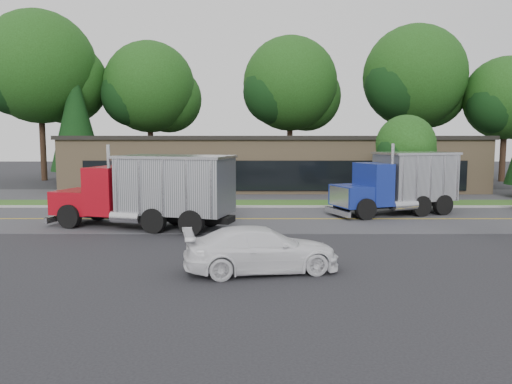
{
  "coord_description": "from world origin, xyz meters",
  "views": [
    {
      "loc": [
        0.66,
        -16.33,
        4.2
      ],
      "look_at": [
        0.64,
        5.43,
        1.8
      ],
      "focal_mm": 35.0,
      "sensor_mm": 36.0,
      "label": 1
    }
  ],
  "objects": [
    {
      "name": "ground",
      "position": [
        0.0,
        0.0,
        0.0
      ],
      "size": [
        140.0,
        140.0,
        0.0
      ],
      "primitive_type": "plane",
      "color": "#2C2C31",
      "rests_on": "ground"
    },
    {
      "name": "tree_far_b",
      "position": [
        -9.85,
        34.11,
        8.71
      ],
      "size": [
        9.57,
        9.0,
        13.65
      ],
      "color": "#382619",
      "rests_on": "ground"
    },
    {
      "name": "tree_far_a",
      "position": [
        -19.83,
        32.14,
        10.3
      ],
      "size": [
        11.31,
        10.65,
        16.14
      ],
      "color": "#382619",
      "rests_on": "ground"
    },
    {
      "name": "tree_far_c",
      "position": [
        4.15,
        34.12,
        9.02
      ],
      "size": [
        9.91,
        9.32,
        14.13
      ],
      "color": "#382619",
      "rests_on": "ground"
    },
    {
      "name": "dump_truck_blue",
      "position": [
        8.5,
        10.72,
        1.8
      ],
      "size": [
        7.17,
        4.63,
        3.36
      ],
      "rotation": [
        0.0,
        0.0,
        3.48
      ],
      "color": "black",
      "rests_on": "ground"
    },
    {
      "name": "center_line",
      "position": [
        0.0,
        9.0,
        0.0
      ],
      "size": [
        60.0,
        0.12,
        0.01
      ],
      "primitive_type": "cube",
      "color": "gold",
      "rests_on": "ground"
    },
    {
      "name": "tree_verge",
      "position": [
        10.06,
        15.05,
        3.55
      ],
      "size": [
        3.92,
        3.69,
        5.59
      ],
      "color": "#382619",
      "rests_on": "ground"
    },
    {
      "name": "rally_car",
      "position": [
        0.81,
        -1.03,
        0.71
      ],
      "size": [
        5.15,
        2.87,
        1.41
      ],
      "primitive_type": "imported",
      "rotation": [
        0.0,
        0.0,
        1.76
      ],
      "color": "white",
      "rests_on": "ground"
    },
    {
      "name": "far_parking",
      "position": [
        0.0,
        20.0,
        0.0
      ],
      "size": [
        60.0,
        7.0,
        0.02
      ],
      "primitive_type": "cube",
      "color": "#4B4B4F",
      "rests_on": "ground"
    },
    {
      "name": "curb",
      "position": [
        0.0,
        13.2,
        0.0
      ],
      "size": [
        60.0,
        0.3,
        0.12
      ],
      "primitive_type": "cube",
      "color": "#9E9E99",
      "rests_on": "ground"
    },
    {
      "name": "evergreen_left",
      "position": [
        -16.0,
        30.0,
        5.93
      ],
      "size": [
        4.75,
        4.75,
        10.8
      ],
      "color": "#382619",
      "rests_on": "ground"
    },
    {
      "name": "strip_mall",
      "position": [
        2.0,
        26.0,
        2.0
      ],
      "size": [
        32.0,
        12.0,
        4.0
      ],
      "primitive_type": "cube",
      "color": "#927959",
      "rests_on": "ground"
    },
    {
      "name": "tree_far_d",
      "position": [
        16.16,
        33.13,
        9.58
      ],
      "size": [
        10.52,
        9.9,
        15.01
      ],
      "color": "#382619",
      "rests_on": "ground"
    },
    {
      "name": "dump_truck_red",
      "position": [
        -4.15,
        6.43,
        1.81
      ],
      "size": [
        8.88,
        4.74,
        3.36
      ],
      "rotation": [
        0.0,
        0.0,
        2.86
      ],
      "color": "black",
      "rests_on": "ground"
    },
    {
      "name": "tree_far_e",
      "position": [
        24.12,
        31.1,
        7.46
      ],
      "size": [
        8.2,
        7.71,
        11.69
      ],
      "color": "#382619",
      "rests_on": "ground"
    },
    {
      "name": "grass_verge",
      "position": [
        0.0,
        15.0,
        0.0
      ],
      "size": [
        60.0,
        3.4,
        0.03
      ],
      "primitive_type": "cube",
      "color": "#386622",
      "rests_on": "ground"
    },
    {
      "name": "road",
      "position": [
        0.0,
        9.0,
        0.0
      ],
      "size": [
        60.0,
        8.0,
        0.02
      ],
      "primitive_type": "cube",
      "color": "#4B4B4F",
      "rests_on": "ground"
    }
  ]
}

